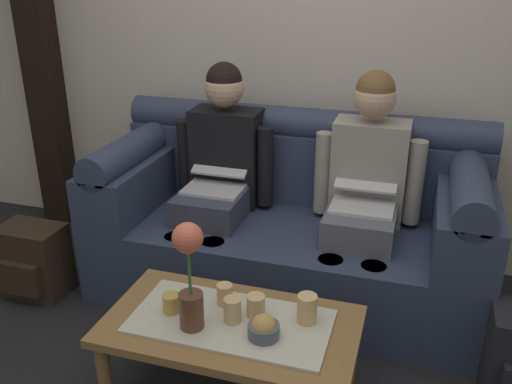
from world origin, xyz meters
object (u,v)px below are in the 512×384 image
coffee_table (231,332)px  cup_far_right (256,306)px  flower_vase (189,273)px  cup_near_right (225,294)px  cup_near_left (307,309)px  cup_far_center (232,310)px  person_left (220,169)px  cup_far_left (171,303)px  person_right (366,185)px  snack_bowl (264,328)px  couch (289,225)px  backpack_left (34,261)px

coffee_table → cup_far_right: bearing=34.7°
flower_vase → cup_near_right: 0.27m
cup_near_left → cup_far_center: bearing=-163.2°
person_left → cup_far_center: person_left is taller
cup_far_center → cup_far_right: size_ratio=1.13×
coffee_table → cup_far_left: (-0.25, -0.01, 0.10)m
person_right → coffee_table: bearing=-112.7°
flower_vase → snack_bowl: 0.35m
cup_far_left → couch: bearing=75.7°
couch → person_right: bearing=-0.4°
cup_far_center → cup_far_left: bearing=-177.5°
cup_far_center → cup_near_left: bearing=16.8°
person_left → cup_far_center: (0.41, -0.95, -0.20)m
flower_vase → cup_near_left: (0.41, 0.16, -0.18)m
person_left → coffee_table: size_ratio=1.22×
cup_far_left → person_right: bearing=56.3°
person_left → cup_near_left: person_left is taller
coffee_table → snack_bowl: (0.15, -0.06, 0.09)m
cup_far_right → backpack_left: cup_far_right is taller
cup_near_left → cup_far_left: cup_near_left is taller
person_right → cup_far_right: size_ratio=13.64×
flower_vase → cup_far_center: flower_vase is taller
person_left → snack_bowl: person_left is taller
person_right → cup_far_left: person_right is taller
couch → cup_far_center: bearing=-89.4°
couch → flower_vase: size_ratio=4.62×
cup_near_right → couch: bearing=86.0°
person_left → backpack_left: (-0.91, -0.50, -0.46)m
cup_far_center → backpack_left: bearing=161.0°
cup_near_right → flower_vase: bearing=-110.7°
couch → cup_far_left: 1.00m
couch → person_right: 0.49m
couch → cup_far_center: couch is taller
person_right → coffee_table: size_ratio=1.22×
cup_near_right → cup_far_center: size_ratio=0.89×
person_right → backpack_left: person_right is taller
person_left → snack_bowl: (0.55, -1.01, -0.22)m
cup_near_right → person_left: bearing=111.6°
cup_near_left → backpack_left: size_ratio=0.29×
coffee_table → cup_near_right: cup_near_right is taller
cup_far_left → cup_near_left: bearing=10.1°
couch → backpack_left: bearing=-159.0°
person_right → cup_far_center: bearing=-112.1°
person_right → snack_bowl: size_ratio=10.11×
couch → coffee_table: size_ratio=2.03×
snack_bowl → cup_far_center: bearing=158.3°
coffee_table → flower_vase: flower_vase is taller
person_right → cup_far_left: (-0.64, -0.96, -0.22)m
person_left → cup_far_center: size_ratio=12.10×
cup_far_right → cup_near_left: bearing=6.0°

